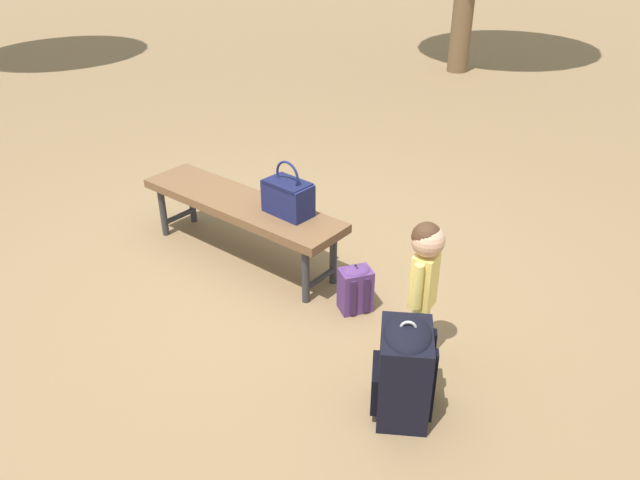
{
  "coord_description": "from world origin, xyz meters",
  "views": [
    {
      "loc": [
        2.35,
        -2.48,
        2.3
      ],
      "look_at": [
        0.33,
        0.06,
        0.45
      ],
      "focal_mm": 34.63,
      "sensor_mm": 36.0,
      "label": 1
    }
  ],
  "objects_px": {
    "handbag": "(288,196)",
    "child_standing": "(425,272)",
    "backpack_large": "(404,368)",
    "backpack_small": "(355,287)",
    "park_bench": "(241,208)"
  },
  "relations": [
    {
      "from": "handbag",
      "to": "child_standing",
      "type": "bearing_deg",
      "value": -11.71
    },
    {
      "from": "handbag",
      "to": "backpack_large",
      "type": "relative_size",
      "value": 0.65
    },
    {
      "from": "backpack_large",
      "to": "backpack_small",
      "type": "xyz_separation_m",
      "value": [
        -0.69,
        0.57,
        -0.12
      ]
    },
    {
      "from": "child_standing",
      "to": "park_bench",
      "type": "bearing_deg",
      "value": 173.28
    },
    {
      "from": "park_bench",
      "to": "handbag",
      "type": "distance_m",
      "value": 0.43
    },
    {
      "from": "park_bench",
      "to": "child_standing",
      "type": "height_order",
      "value": "child_standing"
    },
    {
      "from": "park_bench",
      "to": "backpack_small",
      "type": "relative_size",
      "value": 4.91
    },
    {
      "from": "park_bench",
      "to": "backpack_large",
      "type": "height_order",
      "value": "backpack_large"
    },
    {
      "from": "park_bench",
      "to": "backpack_small",
      "type": "bearing_deg",
      "value": -1.14
    },
    {
      "from": "park_bench",
      "to": "handbag",
      "type": "height_order",
      "value": "handbag"
    },
    {
      "from": "park_bench",
      "to": "handbag",
      "type": "relative_size",
      "value": 4.36
    },
    {
      "from": "handbag",
      "to": "backpack_small",
      "type": "xyz_separation_m",
      "value": [
        0.6,
        -0.08,
        -0.41
      ]
    },
    {
      "from": "backpack_large",
      "to": "park_bench",
      "type": "bearing_deg",
      "value": 160.81
    },
    {
      "from": "child_standing",
      "to": "backpack_large",
      "type": "height_order",
      "value": "child_standing"
    },
    {
      "from": "backpack_small",
      "to": "backpack_large",
      "type": "bearing_deg",
      "value": -39.27
    }
  ]
}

